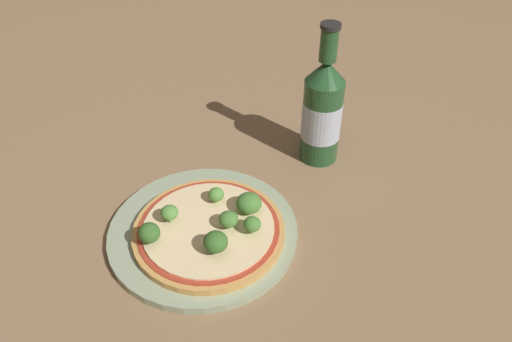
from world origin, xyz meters
The scene contains 11 objects.
ground_plane centered at (0.00, 0.00, 0.00)m, with size 3.00×3.00×0.00m, color #846647.
plate centered at (-0.01, -0.01, 0.01)m, with size 0.26×0.26×0.01m.
pizza centered at (0.00, -0.02, 0.02)m, with size 0.20×0.20×0.01m.
broccoli_floret_0 centered at (-0.05, 0.00, 0.04)m, with size 0.02×0.02×0.03m.
broccoli_floret_1 centered at (0.06, -0.01, 0.04)m, with size 0.03×0.03×0.03m.
broccoli_floret_2 centered at (-0.08, -0.03, 0.04)m, with size 0.03×0.03×0.03m.
broccoli_floret_3 centered at (0.00, -0.07, 0.04)m, with size 0.03×0.03×0.03m.
broccoli_floret_4 centered at (0.02, 0.02, 0.04)m, with size 0.02×0.02×0.02m.
broccoli_floret_5 centered at (0.05, -0.05, 0.04)m, with size 0.02×0.02×0.03m.
broccoli_floret_6 centered at (0.03, -0.03, 0.04)m, with size 0.03×0.03×0.03m.
beer_bottle centered at (0.21, 0.11, 0.09)m, with size 0.06×0.06×0.23m.
Camera 1 is at (-0.07, -0.49, 0.51)m, focal length 35.00 mm.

